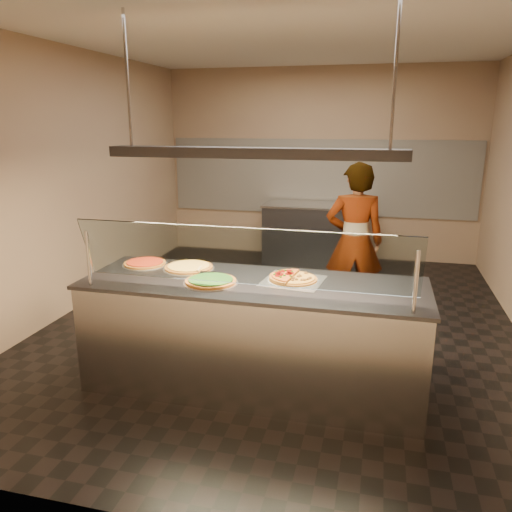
% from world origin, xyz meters
% --- Properties ---
extents(ground, '(5.00, 6.00, 0.02)m').
position_xyz_m(ground, '(0.00, 0.00, -0.01)').
color(ground, black).
rests_on(ground, ground).
extents(ceiling, '(5.00, 6.00, 0.02)m').
position_xyz_m(ceiling, '(0.00, 0.00, 3.01)').
color(ceiling, silver).
rests_on(ceiling, wall_back).
extents(wall_back, '(5.00, 0.02, 3.00)m').
position_xyz_m(wall_back, '(0.00, 3.01, 1.50)').
color(wall_back, tan).
rests_on(wall_back, ground).
extents(wall_front, '(5.00, 0.02, 3.00)m').
position_xyz_m(wall_front, '(0.00, -3.01, 1.50)').
color(wall_front, tan).
rests_on(wall_front, ground).
extents(wall_left, '(0.02, 6.00, 3.00)m').
position_xyz_m(wall_left, '(-2.51, 0.00, 1.50)').
color(wall_left, tan).
rests_on(wall_left, ground).
extents(tile_band, '(4.90, 0.02, 1.20)m').
position_xyz_m(tile_band, '(0.00, 2.98, 1.30)').
color(tile_band, silver).
rests_on(tile_band, wall_back).
extents(serving_counter, '(2.78, 0.94, 0.93)m').
position_xyz_m(serving_counter, '(0.02, -1.41, 0.47)').
color(serving_counter, '#B7B7BC').
rests_on(serving_counter, ground).
extents(sneeze_guard, '(2.54, 0.18, 0.54)m').
position_xyz_m(sneeze_guard, '(0.02, -1.75, 1.23)').
color(sneeze_guard, '#B7B7BC').
rests_on(sneeze_guard, serving_counter).
extents(perforated_tray, '(0.52, 0.52, 0.01)m').
position_xyz_m(perforated_tray, '(0.33, -1.32, 0.94)').
color(perforated_tray, silver).
rests_on(perforated_tray, serving_counter).
extents(half_pizza_pepperoni, '(0.24, 0.40, 0.05)m').
position_xyz_m(half_pizza_pepperoni, '(0.24, -1.31, 0.96)').
color(half_pizza_pepperoni, brown).
rests_on(half_pizza_pepperoni, perforated_tray).
extents(half_pizza_sausage, '(0.24, 0.40, 0.04)m').
position_xyz_m(half_pizza_sausage, '(0.43, -1.32, 0.96)').
color(half_pizza_sausage, brown).
rests_on(half_pizza_sausage, perforated_tray).
extents(pizza_spinach, '(0.44, 0.44, 0.03)m').
position_xyz_m(pizza_spinach, '(-0.30, -1.52, 0.95)').
color(pizza_spinach, silver).
rests_on(pizza_spinach, serving_counter).
extents(pizza_cheese, '(0.45, 0.45, 0.03)m').
position_xyz_m(pizza_cheese, '(-0.62, -1.18, 0.94)').
color(pizza_cheese, silver).
rests_on(pizza_cheese, serving_counter).
extents(pizza_tomato, '(0.40, 0.40, 0.03)m').
position_xyz_m(pizza_tomato, '(-1.05, -1.16, 0.94)').
color(pizza_tomato, silver).
rests_on(pizza_tomato, serving_counter).
extents(pizza_spatula, '(0.20, 0.23, 0.02)m').
position_xyz_m(pizza_spatula, '(-0.44, -1.30, 0.96)').
color(pizza_spatula, '#B7B7BC').
rests_on(pizza_spatula, pizza_spinach).
extents(prep_table, '(1.60, 0.74, 0.93)m').
position_xyz_m(prep_table, '(0.02, 2.55, 0.47)').
color(prep_table, '#3E3E44').
rests_on(prep_table, ground).
extents(worker, '(0.69, 0.51, 1.76)m').
position_xyz_m(worker, '(0.73, 0.39, 0.88)').
color(worker, '#312B39').
rests_on(worker, ground).
extents(heat_lamp_housing, '(2.30, 0.18, 0.08)m').
position_xyz_m(heat_lamp_housing, '(0.02, -1.41, 1.95)').
color(heat_lamp_housing, '#3E3E44').
rests_on(heat_lamp_housing, ceiling).
extents(lamp_rod_left, '(0.02, 0.02, 1.01)m').
position_xyz_m(lamp_rod_left, '(-0.98, -1.41, 2.50)').
color(lamp_rod_left, '#B7B7BC').
rests_on(lamp_rod_left, ceiling).
extents(lamp_rod_right, '(0.02, 0.02, 1.01)m').
position_xyz_m(lamp_rod_right, '(1.02, -1.41, 2.50)').
color(lamp_rod_right, '#B7B7BC').
rests_on(lamp_rod_right, ceiling).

